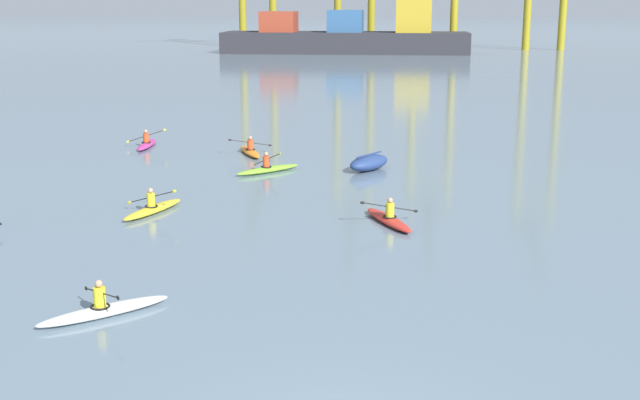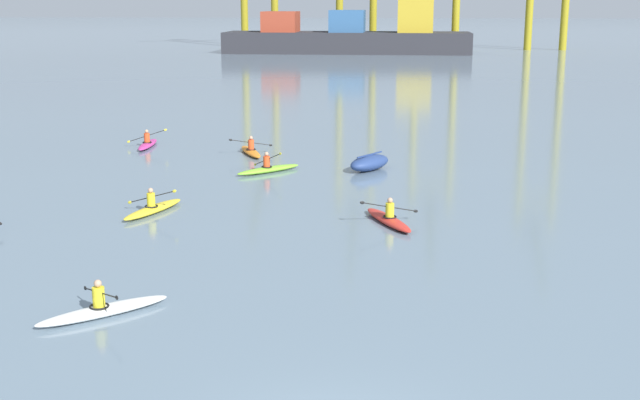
% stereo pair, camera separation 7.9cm
% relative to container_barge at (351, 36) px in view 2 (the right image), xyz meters
% --- Properties ---
extents(container_barge, '(36.93, 9.41, 8.47)m').
position_rel_container_barge_xyz_m(container_barge, '(0.00, 0.00, 0.00)').
color(container_barge, '#28282D').
rests_on(container_barge, ground).
extents(capsized_dinghy, '(2.31, 2.79, 0.76)m').
position_rel_container_barge_xyz_m(capsized_dinghy, '(6.60, -89.44, -2.18)').
color(capsized_dinghy, navy).
rests_on(capsized_dinghy, ground).
extents(kayak_white, '(2.93, 2.72, 0.95)m').
position_rel_container_barge_xyz_m(kayak_white, '(0.83, -108.13, -2.36)').
color(kayak_white, silver).
rests_on(kayak_white, ground).
extents(kayak_lime, '(2.82, 2.83, 1.09)m').
position_rel_container_barge_xyz_m(kayak_lime, '(2.05, -90.37, -2.36)').
color(kayak_lime, '#7ABC2D').
rests_on(kayak_lime, ground).
extents(kayak_red, '(2.05, 3.32, 0.95)m').
position_rel_container_barge_xyz_m(kayak_red, '(7.65, -98.73, -2.36)').
color(kayak_red, red).
rests_on(kayak_red, ground).
extents(kayak_orange, '(2.09, 3.36, 0.95)m').
position_rel_container_barge_xyz_m(kayak_orange, '(0.43, -85.95, -2.36)').
color(kayak_orange, orange).
rests_on(kayak_orange, ground).
extents(kayak_yellow, '(2.10, 3.41, 1.00)m').
position_rel_container_barge_xyz_m(kayak_yellow, '(-0.97, -98.08, -2.36)').
color(kayak_yellow, yellow).
rests_on(kayak_yellow, ground).
extents(kayak_magenta, '(2.20, 3.43, 1.01)m').
position_rel_container_barge_xyz_m(kayak_magenta, '(-5.44, -84.37, -2.36)').
color(kayak_magenta, '#C13384').
rests_on(kayak_magenta, ground).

